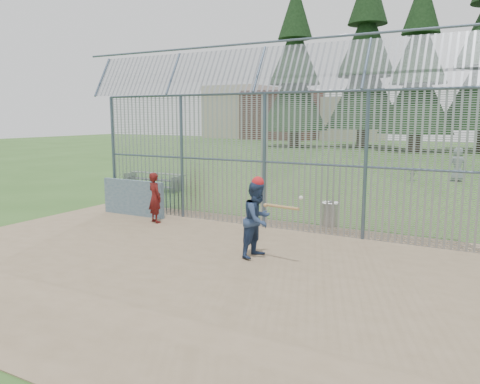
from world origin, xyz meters
The scene contains 13 objects.
ground centered at (0.00, 0.00, 0.00)m, with size 120.00×120.00×0.00m, color #2D511E.
dirt_infield centered at (0.00, -0.50, 0.01)m, with size 14.00×10.00×0.02m, color #756047.
dugout_wall centered at (-4.60, 2.90, 0.62)m, with size 2.50×0.12×1.20m, color #38566B.
batter centered at (1.20, 0.67, 0.92)m, with size 0.88×0.68×1.81m, color navy.
onlooker centered at (-3.26, 2.39, 0.81)m, with size 0.58×0.38×1.59m, color maroon.
bg_kid_standing centered at (4.34, 17.44, 0.89)m, with size 0.87×0.56×1.77m, color slate.
bg_kid_seated centered at (2.33, 16.39, 0.44)m, with size 0.52×0.21×0.88m, color slate.
batting_gear centered at (1.33, 0.64, 1.73)m, with size 1.37×0.45×0.68m.
trash_can centered at (1.73, 4.58, 0.38)m, with size 0.56×0.56×0.82m.
bleacher centered at (-7.75, 7.80, 0.41)m, with size 3.00×0.95×0.72m.
backstop_fence centered at (1.81, 3.43, 2.36)m, with size 20.09×0.81×5.30m.
conifer_row centered at (1.93, 41.51, 10.83)m, with size 38.48×12.26×20.20m.
distant_buildings centered at (-23.18, 56.49, 3.60)m, with size 26.50×10.50×8.00m.
Camera 1 is at (6.03, -9.00, 3.33)m, focal length 35.00 mm.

